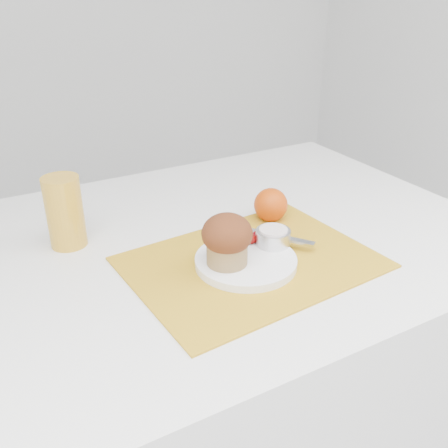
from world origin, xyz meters
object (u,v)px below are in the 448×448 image
table (200,383)px  plate (246,261)px  muffin (227,239)px  orange (271,205)px  juice_glass (65,212)px

table → plate: (0.04, -0.13, 0.39)m
table → muffin: muffin is taller
orange → muffin: (-0.18, -0.13, 0.03)m
plate → juice_glass: (-0.26, 0.24, 0.06)m
plate → orange: orange is taller
table → juice_glass: bearing=154.8°
table → muffin: (-0.00, -0.13, 0.44)m
orange → muffin: muffin is taller
plate → orange: (0.14, 0.14, 0.02)m
table → juice_glass: size_ratio=8.67×
orange → juice_glass: 0.41m
plate → juice_glass: 0.35m
orange → muffin: 0.23m
juice_glass → orange: bearing=-14.1°
table → muffin: size_ratio=13.09×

